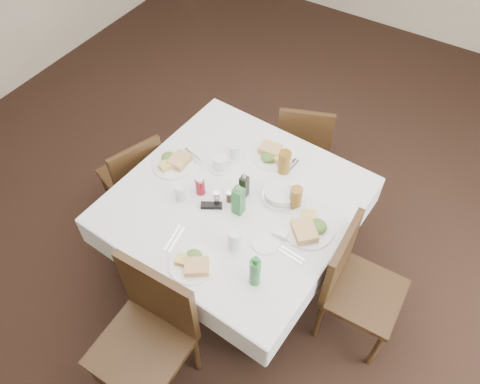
% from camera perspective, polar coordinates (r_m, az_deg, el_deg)
% --- Properties ---
extents(ground_plane, '(7.00, 7.00, 0.00)m').
position_cam_1_polar(ground_plane, '(3.62, 0.95, -6.19)').
color(ground_plane, black).
extents(room_shell, '(6.04, 7.04, 2.80)m').
position_cam_1_polar(room_shell, '(2.38, 1.49, 16.93)').
color(room_shell, '#C4B49C').
rests_on(room_shell, ground).
extents(dining_table, '(1.47, 1.47, 0.76)m').
position_cam_1_polar(dining_table, '(2.97, -0.54, -1.66)').
color(dining_table, black).
rests_on(dining_table, ground).
extents(chair_north, '(0.52, 0.52, 0.85)m').
position_cam_1_polar(chair_north, '(3.69, 7.78, 6.33)').
color(chair_north, black).
rests_on(chair_north, ground).
extents(chair_south, '(0.49, 0.49, 1.01)m').
position_cam_1_polar(chair_south, '(2.72, -10.94, -15.99)').
color(chair_south, black).
rests_on(chair_south, ground).
extents(chair_east, '(0.45, 0.45, 0.93)m').
position_cam_1_polar(chair_east, '(2.93, 13.61, -10.44)').
color(chair_east, black).
rests_on(chair_east, ground).
extents(chair_west, '(0.50, 0.50, 0.83)m').
position_cam_1_polar(chair_west, '(3.50, -12.69, 2.03)').
color(chair_west, black).
rests_on(chair_west, ground).
extents(meal_north, '(0.27, 0.27, 0.06)m').
position_cam_1_polar(meal_north, '(3.13, 3.88, 4.56)').
color(meal_north, white).
rests_on(meal_north, dining_table).
extents(meal_south, '(0.26, 0.26, 0.06)m').
position_cam_1_polar(meal_south, '(2.63, -5.76, -8.63)').
color(meal_south, white).
rests_on(meal_south, dining_table).
extents(meal_east, '(0.31, 0.31, 0.07)m').
position_cam_1_polar(meal_east, '(2.77, 8.36, -4.31)').
color(meal_east, white).
rests_on(meal_east, dining_table).
extents(meal_west, '(0.27, 0.27, 0.06)m').
position_cam_1_polar(meal_west, '(3.11, -8.09, 3.65)').
color(meal_west, white).
rests_on(meal_west, dining_table).
extents(side_plate_a, '(0.17, 0.17, 0.01)m').
position_cam_1_polar(side_plate_a, '(3.15, -0.90, 4.69)').
color(side_plate_a, white).
rests_on(side_plate_a, dining_table).
extents(side_plate_b, '(0.16, 0.16, 0.01)m').
position_cam_1_polar(side_plate_b, '(2.71, 3.14, -6.22)').
color(side_plate_b, white).
rests_on(side_plate_b, dining_table).
extents(water_n, '(0.06, 0.06, 0.12)m').
position_cam_1_polar(water_n, '(3.09, -0.69, 4.85)').
color(water_n, silver).
rests_on(water_n, dining_table).
extents(water_s, '(0.08, 0.08, 0.14)m').
position_cam_1_polar(water_s, '(2.64, -0.64, -5.85)').
color(water_s, silver).
rests_on(water_s, dining_table).
extents(water_e, '(0.06, 0.06, 0.11)m').
position_cam_1_polar(water_e, '(2.89, 6.76, 0.12)').
color(water_e, silver).
rests_on(water_e, dining_table).
extents(water_w, '(0.06, 0.06, 0.12)m').
position_cam_1_polar(water_w, '(2.88, -7.30, -0.08)').
color(water_w, silver).
rests_on(water_w, dining_table).
extents(iced_tea_a, '(0.08, 0.08, 0.17)m').
position_cam_1_polar(iced_tea_a, '(3.01, 5.45, 3.64)').
color(iced_tea_a, brown).
rests_on(iced_tea_a, dining_table).
extents(iced_tea_b, '(0.07, 0.07, 0.16)m').
position_cam_1_polar(iced_tea_b, '(2.83, 6.81, -0.68)').
color(iced_tea_b, brown).
rests_on(iced_tea_b, dining_table).
extents(bread_basket, '(0.22, 0.22, 0.07)m').
position_cam_1_polar(bread_basket, '(2.89, 4.90, -0.29)').
color(bread_basket, silver).
rests_on(bread_basket, dining_table).
extents(oil_cruet_dark, '(0.05, 0.05, 0.20)m').
position_cam_1_polar(oil_cruet_dark, '(2.86, 0.51, 0.81)').
color(oil_cruet_dark, black).
rests_on(oil_cruet_dark, dining_table).
extents(oil_cruet_green, '(0.06, 0.06, 0.26)m').
position_cam_1_polar(oil_cruet_green, '(2.76, -0.19, -0.95)').
color(oil_cruet_green, '#20662D').
rests_on(oil_cruet_green, dining_table).
extents(ketchup_bottle, '(0.06, 0.06, 0.13)m').
position_cam_1_polar(ketchup_bottle, '(2.90, -4.87, 0.73)').
color(ketchup_bottle, maroon).
rests_on(ketchup_bottle, dining_table).
extents(salt_shaker, '(0.04, 0.04, 0.09)m').
position_cam_1_polar(salt_shaker, '(2.86, -2.88, -0.64)').
color(salt_shaker, white).
rests_on(salt_shaker, dining_table).
extents(pepper_shaker, '(0.04, 0.04, 0.08)m').
position_cam_1_polar(pepper_shaker, '(2.86, -1.31, -0.57)').
color(pepper_shaker, '#45321C').
rests_on(pepper_shaker, dining_table).
extents(coffee_mug, '(0.14, 0.14, 0.10)m').
position_cam_1_polar(coffee_mug, '(3.04, -2.47, 3.45)').
color(coffee_mug, white).
rests_on(coffee_mug, dining_table).
extents(sunglasses, '(0.13, 0.10, 0.03)m').
position_cam_1_polar(sunglasses, '(2.86, -3.49, -1.65)').
color(sunglasses, black).
rests_on(sunglasses, dining_table).
extents(green_bottle, '(0.06, 0.06, 0.24)m').
position_cam_1_polar(green_bottle, '(2.50, 1.84, -9.67)').
color(green_bottle, '#20662D').
rests_on(green_bottle, dining_table).
extents(sugar_caddy, '(0.09, 0.05, 0.04)m').
position_cam_1_polar(sugar_caddy, '(2.73, 4.91, -5.14)').
color(sugar_caddy, white).
rests_on(sugar_caddy, dining_table).
extents(cutlery_n, '(0.05, 0.16, 0.01)m').
position_cam_1_polar(cutlery_n, '(3.09, 6.20, 3.12)').
color(cutlery_n, silver).
rests_on(cutlery_n, dining_table).
extents(cutlery_s, '(0.08, 0.20, 0.01)m').
position_cam_1_polar(cutlery_s, '(2.75, -7.97, -5.64)').
color(cutlery_s, silver).
rests_on(cutlery_s, dining_table).
extents(cutlery_e, '(0.16, 0.05, 0.01)m').
position_cam_1_polar(cutlery_e, '(2.68, 6.29, -7.62)').
color(cutlery_e, silver).
rests_on(cutlery_e, dining_table).
extents(cutlery_w, '(0.18, 0.08, 0.01)m').
position_cam_1_polar(cutlery_w, '(3.15, -5.83, 4.33)').
color(cutlery_w, silver).
rests_on(cutlery_w, dining_table).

